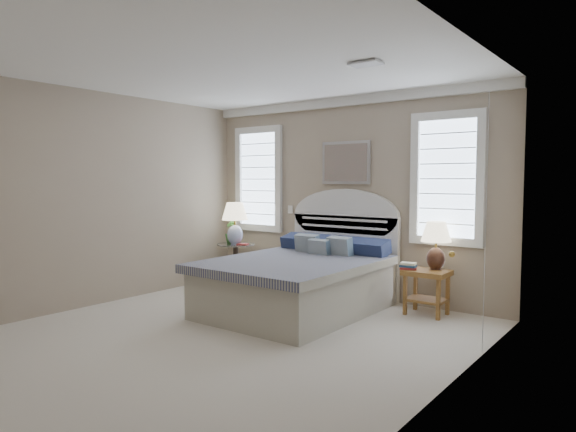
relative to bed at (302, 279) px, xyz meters
The scene contains 21 objects.
floor 1.51m from the bed, 90.00° to the right, with size 4.50×5.00×0.01m, color beige.
ceiling 2.74m from the bed, 90.00° to the right, with size 4.50×5.00×0.01m, color white.
wall_back 1.42m from the bed, 90.00° to the left, with size 4.50×0.02×2.70m, color tan.
wall_left 2.85m from the bed, 147.06° to the right, with size 0.02×5.00×2.70m, color tan.
wall_right 2.85m from the bed, 32.94° to the right, with size 0.02×5.00×2.70m, color tan.
crown_molding 2.47m from the bed, 90.00° to the left, with size 4.50×0.08×0.12m, color white.
hvac_vent 2.67m from the bed, 28.73° to the right, with size 0.30×0.20×0.02m, color #B2B2B2.
switch_plate 1.59m from the bed, 132.76° to the left, with size 0.08×0.01×0.12m, color white.
window_left 2.22m from the bed, 146.59° to the left, with size 0.90×0.06×1.60m, color #C9E1FF.
window_right 2.12m from the bed, 36.14° to the left, with size 0.90×0.06×1.60m, color #C9E1FF.
painting 1.75m from the bed, 90.00° to the left, with size 0.74×0.04×0.58m, color silver.
closet_door 2.39m from the bed, ahead, with size 0.02×1.80×2.40m, color white.
bed is the anchor object (origin of this frame).
side_table_left 1.75m from the bed, 160.26° to the left, with size 0.56×0.56×0.63m.
nightstand_right 1.47m from the bed, 28.03° to the left, with size 0.50×0.40×0.53m.
floor_pot 1.87m from the bed, 162.37° to the left, with size 0.38×0.38×0.34m, color black.
lamp_left 1.83m from the bed, 161.27° to the left, with size 0.46×0.46×0.63m.
lamp_right 1.66m from the bed, 30.53° to the left, with size 0.42×0.42×0.57m.
potted_plant 1.85m from the bed, 161.72° to the left, with size 0.20×0.20×0.36m, color #30722D.
books_left 1.58m from the bed, 159.63° to the left, with size 0.17×0.14×0.02m.
books_right 1.27m from the bed, 29.27° to the left, with size 0.22×0.18×0.08m.
Camera 1 is at (3.59, -3.58, 1.58)m, focal length 32.00 mm.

